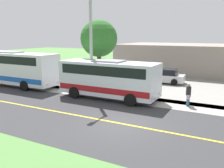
# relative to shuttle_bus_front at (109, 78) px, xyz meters

# --- Properties ---
(ground_plane) EXTENTS (120.00, 120.00, 0.00)m
(ground_plane) POSITION_rel_shuttle_bus_front_xyz_m (4.56, 3.25, -1.64)
(ground_plane) COLOR #548442
(road_surface) EXTENTS (8.00, 100.00, 0.01)m
(road_surface) POSITION_rel_shuttle_bus_front_xyz_m (4.56, 3.25, -1.63)
(road_surface) COLOR #333335
(road_surface) RESTS_ON ground
(sidewalk) EXTENTS (2.40, 100.00, 0.01)m
(sidewalk) POSITION_rel_shuttle_bus_front_xyz_m (-0.64, 3.25, -1.64)
(sidewalk) COLOR #9E9991
(sidewalk) RESTS_ON ground
(parking_lot_surface) EXTENTS (14.00, 36.00, 0.01)m
(parking_lot_surface) POSITION_rel_shuttle_bus_front_xyz_m (-7.84, 6.25, -1.64)
(parking_lot_surface) COLOR gray
(parking_lot_surface) RESTS_ON ground
(road_centre_line) EXTENTS (0.16, 100.00, 0.00)m
(road_centre_line) POSITION_rel_shuttle_bus_front_xyz_m (4.56, 3.25, -1.63)
(road_centre_line) COLOR gold
(road_centre_line) RESTS_ON ground
(shuttle_bus_front) EXTENTS (2.77, 7.79, 2.98)m
(shuttle_bus_front) POSITION_rel_shuttle_bus_front_xyz_m (0.00, 0.00, 0.00)
(shuttle_bus_front) COLOR silver
(shuttle_bus_front) RESTS_ON ground
(transit_bus_rear) EXTENTS (2.69, 11.40, 3.30)m
(transit_bus_rear) POSITION_rel_shuttle_bus_front_xyz_m (0.04, -11.30, 0.17)
(transit_bus_rear) COLOR white
(transit_bus_rear) RESTS_ON ground
(pedestrian_with_bags) EXTENTS (0.72, 0.34, 1.59)m
(pedestrian_with_bags) POSITION_rel_shuttle_bus_front_xyz_m (-0.72, 5.88, -0.79)
(pedestrian_with_bags) COLOR #335972
(pedestrian_with_bags) RESTS_ON ground
(pedestrian_waiting) EXTENTS (0.72, 0.34, 1.80)m
(pedestrian_waiting) POSITION_rel_shuttle_bus_front_xyz_m (-0.07, 3.40, -0.67)
(pedestrian_waiting) COLOR #4C1919
(pedestrian_waiting) RESTS_ON ground
(street_light_pole) EXTENTS (1.97, 0.24, 8.78)m
(street_light_pole) POSITION_rel_shuttle_bus_front_xyz_m (-0.33, -1.85, 3.17)
(street_light_pole) COLOR #9E9EA3
(street_light_pole) RESTS_ON ground
(parked_car_near) EXTENTS (2.27, 4.52, 1.45)m
(parked_car_near) POSITION_rel_shuttle_bus_front_xyz_m (-7.98, 1.99, -0.95)
(parked_car_near) COLOR silver
(parked_car_near) RESTS_ON ground
(tree_curbside) EXTENTS (3.31, 3.31, 6.20)m
(tree_curbside) POSITION_rel_shuttle_bus_front_xyz_m (-2.84, -2.54, 2.87)
(tree_curbside) COLOR #4C3826
(tree_curbside) RESTS_ON ground
(commercial_building) EXTENTS (10.00, 17.58, 3.62)m
(commercial_building) POSITION_rel_shuttle_bus_front_xyz_m (-16.84, 2.97, 0.17)
(commercial_building) COLOR gray
(commercial_building) RESTS_ON ground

